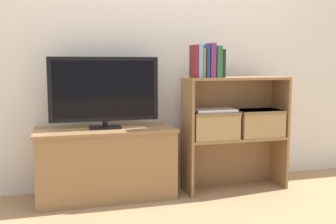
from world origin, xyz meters
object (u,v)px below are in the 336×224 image
Objects in this scene: tv at (104,91)px; book_charcoal at (221,63)px; storage_basket_right at (258,122)px; laptop at (213,110)px; book_olive at (202,63)px; storage_basket_left at (213,124)px; book_forest at (216,62)px; book_maroon at (194,61)px; tv_stand at (106,163)px; book_plum at (210,61)px; book_skyblue at (198,61)px; book_navy at (205,62)px.

book_charcoal is at bearing -7.38° from tv.
laptop is at bearing -180.00° from storage_basket_right.
book_olive reaches higher than storage_basket_right.
book_forest is at bearing -69.96° from storage_basket_left.
book_maroon reaches higher than book_olive.
laptop reaches higher than tv_stand.
book_plum reaches higher than book_charcoal.
book_skyblue is 0.06m from book_navy.
tv is at bearing 170.20° from book_maroon.
book_olive is at bearing -9.09° from tv_stand.
storage_basket_left is at bearing 110.04° from book_forest.
tv is 3.40× the size of book_forest.
tv is 3.28× the size of book_skyblue.
tv is 3.69× the size of book_olive.
book_maroon is at bearing 180.00° from book_charcoal.
book_charcoal reaches higher than storage_basket_right.
laptop is at bearing 151.42° from book_charcoal.
book_plum is (0.77, -0.11, 0.75)m from tv_stand.
laptop is (-0.05, 0.02, -0.35)m from book_charcoal.
laptop is at bearing 12.98° from book_olive.
tv is 0.88m from book_charcoal.
book_navy is at bearing 180.00° from book_plum.
book_olive is 0.15m from book_charcoal.
book_charcoal reaches higher than tv.
book_skyblue is (0.67, -0.11, 0.74)m from tv_stand.
book_charcoal is (0.12, 0.00, -0.01)m from book_navy.
book_navy is 0.66m from storage_basket_right.
book_plum is 0.64m from storage_basket_right.
book_forest is at bearing -176.23° from storage_basket_right.
tv_stand is at bearing 175.79° from storage_basket_right.
book_skyblue is 0.18m from book_charcoal.
book_skyblue is at bearing -169.77° from storage_basket_left.
book_plum is at bearing -147.49° from storage_basket_left.
laptop is at bearing 110.04° from book_forest.
book_skyblue reaches higher than storage_basket_left.
book_olive is 0.03m from book_navy.
book_maroon is 0.95× the size of book_plum.
storage_basket_right is (0.46, 0.02, -0.47)m from book_navy.
tv is 0.85m from book_forest.
book_charcoal is (0.08, 0.00, -0.02)m from book_plum.
storage_basket_left is (0.81, -0.09, -0.26)m from tv.
book_skyblue reaches higher than tv_stand.
book_navy is 0.94× the size of book_plum.
book_skyblue is 0.96× the size of book_plum.
storage_basket_right is at bearing 2.88° from book_olive.
book_forest is 0.04m from book_charcoal.
book_olive reaches higher than tv.
book_skyblue is 1.04× the size of book_forest.
book_navy reaches higher than tv.
book_plum reaches higher than laptop.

